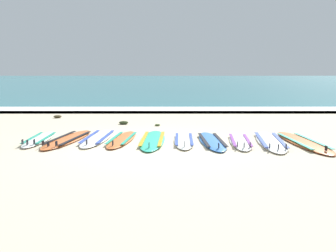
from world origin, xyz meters
The scene contains 16 objects.
ground_plane centered at (0.00, 0.00, 0.00)m, with size 80.00×80.00×0.00m, color beige.
sea centered at (0.00, 35.61, 0.05)m, with size 80.00×60.00×0.10m, color teal.
wave_foam_strip centered at (0.00, 6.30, 0.06)m, with size 80.00×1.38×0.11m, color white.
surfboard_0 centered at (-2.85, 0.57, 0.04)m, with size 0.54×1.97×0.18m.
surfboard_1 centered at (-2.14, 0.57, 0.04)m, with size 1.02×2.47×0.18m.
surfboard_2 centered at (-1.41, 0.73, 0.04)m, with size 0.74×2.36×0.18m.
surfboard_3 centered at (-0.77, 0.56, 0.04)m, with size 0.77×2.16×0.18m.
surfboard_4 centered at (0.01, 0.48, 0.04)m, with size 0.69×2.45×0.18m.
surfboard_5 centered at (0.80, 0.43, 0.04)m, with size 0.56×2.00×0.18m.
surfboard_6 centered at (1.48, 0.36, 0.04)m, with size 0.66×2.25×0.18m.
surfboard_7 centered at (2.17, 0.32, 0.04)m, with size 0.70×2.05×0.18m.
surfboard_8 centered at (2.92, 0.34, 0.04)m, with size 0.94×2.58×0.18m.
surfboard_9 centered at (3.68, 0.23, 0.04)m, with size 0.85×2.61×0.18m.
seaweed_clump_near_shoreline centered at (-3.66, 4.43, 0.05)m, with size 0.29×0.23×0.10m, color #4C4228.
seaweed_clump_mid_sand centered at (0.07, 2.70, 0.03)m, with size 0.17×0.14×0.06m, color #384723.
seaweed_clump_by_the_boards centered at (-1.05, 3.04, 0.05)m, with size 0.30×0.24×0.10m, color #2D381E.
Camera 1 is at (0.40, -7.65, 1.81)m, focal length 35.58 mm.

